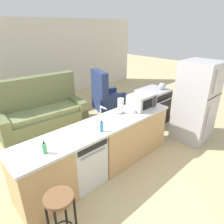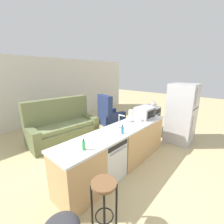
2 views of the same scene
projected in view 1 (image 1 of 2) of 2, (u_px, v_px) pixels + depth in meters
name	position (u px, v px, depth m)	size (l,w,h in m)	color
ground_plane	(96.00, 173.00, 3.50)	(24.00, 24.00, 0.00)	tan
wall_back	(13.00, 64.00, 5.97)	(10.00, 0.06, 2.60)	silver
kitchen_counter	(105.00, 147.00, 3.48)	(2.94, 0.66, 0.90)	tan
dishwasher	(82.00, 159.00, 3.17)	(0.58, 0.61, 0.84)	silver
stove_range	(152.00, 106.00, 5.16)	(0.76, 0.68, 0.90)	black
refrigerator	(196.00, 102.00, 4.26)	(0.72, 0.73, 1.73)	#B7B7BC
microwave	(142.00, 101.00, 3.82)	(0.50, 0.37, 0.28)	#B7B7BC
sink_faucet	(101.00, 116.00, 3.23)	(0.07, 0.18, 0.30)	silver
paper_towel_roll	(121.00, 106.00, 3.60)	(0.14, 0.14, 0.28)	#4C4C51
soap_bottle	(101.00, 127.00, 2.99)	(0.06, 0.06, 0.18)	#338CCC
dish_soap_bottle	(45.00, 148.00, 2.48)	(0.06, 0.06, 0.18)	#4CB266
kettle	(162.00, 86.00, 4.97)	(0.21, 0.17, 0.19)	#B2B2B7
bar_stool	(60.00, 210.00, 2.16)	(0.32, 0.32, 0.74)	brown
couch	(41.00, 114.00, 4.87)	(2.07, 1.07, 1.27)	#667047
armchair	(106.00, 98.00, 6.01)	(1.02, 1.05, 1.20)	navy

